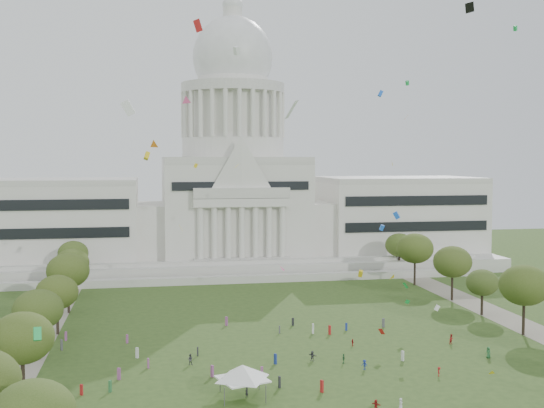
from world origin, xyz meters
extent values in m
plane|color=#324C1D|center=(0.00, 0.00, 0.00)|extent=(400.00, 400.00, 0.00)
cube|color=#BBB8AE|center=(0.00, 115.00, 2.00)|extent=(160.00, 60.00, 4.00)
cube|color=#BBB8AE|center=(0.00, 82.00, 1.00)|extent=(130.00, 3.00, 2.00)
cube|color=#BBB8AE|center=(0.00, 90.00, 2.50)|extent=(140.00, 3.00, 5.00)
cube|color=silver|center=(-55.00, 114.00, 15.00)|extent=(50.00, 34.00, 22.00)
cube|color=silver|center=(55.00, 114.00, 15.00)|extent=(50.00, 34.00, 22.00)
cube|color=silver|center=(-27.00, 112.00, 12.00)|extent=(12.00, 26.00, 16.00)
cube|color=silver|center=(27.00, 112.00, 12.00)|extent=(12.00, 26.00, 16.00)
cube|color=silver|center=(0.00, 114.00, 18.00)|extent=(44.00, 38.00, 28.00)
cube|color=silver|center=(0.00, 94.00, 21.20)|extent=(28.00, 3.00, 2.40)
cube|color=black|center=(-55.00, 96.80, 17.00)|extent=(46.00, 0.40, 11.00)
cube|color=black|center=(55.00, 96.80, 17.00)|extent=(46.00, 0.40, 11.00)
cylinder|color=silver|center=(0.00, 114.00, 37.40)|extent=(32.00, 32.00, 6.00)
cylinder|color=silver|center=(0.00, 114.00, 47.40)|extent=(28.00, 28.00, 14.00)
cylinder|color=#BBB8AE|center=(0.00, 114.00, 55.90)|extent=(32.40, 32.40, 3.00)
cylinder|color=silver|center=(0.00, 114.00, 61.40)|extent=(22.00, 22.00, 8.00)
ellipsoid|color=silver|center=(0.00, 114.00, 65.40)|extent=(25.00, 25.00, 26.20)
cylinder|color=silver|center=(0.00, 114.00, 78.90)|extent=(6.00, 6.00, 5.00)
ellipsoid|color=silver|center=(0.00, 114.00, 81.90)|extent=(6.40, 6.40, 5.12)
cube|color=gray|center=(-48.00, 30.00, 0.02)|extent=(8.00, 160.00, 0.04)
cube|color=gray|center=(48.00, 30.00, 0.02)|extent=(8.00, 160.00, 0.04)
cylinder|color=black|center=(-44.07, -2.96, 2.88)|extent=(0.56, 0.56, 5.75)
ellipsoid|color=#394D16|center=(-44.07, -2.96, 8.97)|extent=(8.86, 8.86, 7.25)
cylinder|color=black|center=(-45.04, 17.30, 2.73)|extent=(0.56, 0.56, 5.47)
ellipsoid|color=#364C18|center=(-45.04, 17.30, 8.53)|extent=(8.42, 8.42, 6.89)
cylinder|color=black|center=(44.17, 17.44, 3.10)|extent=(0.56, 0.56, 6.20)
ellipsoid|color=#334814|center=(44.17, 17.44, 9.68)|extent=(9.55, 9.55, 7.82)
cylinder|color=black|center=(-44.09, 33.92, 2.64)|extent=(0.56, 0.56, 5.27)
ellipsoid|color=#3A4C15|center=(-44.09, 33.92, 8.23)|extent=(8.12, 8.12, 6.65)
cylinder|color=black|center=(44.40, 34.48, 2.28)|extent=(0.56, 0.56, 4.56)
ellipsoid|color=#31461A|center=(44.40, 34.48, 7.11)|extent=(7.01, 7.01, 5.74)
cylinder|color=black|center=(-44.08, 52.42, 3.02)|extent=(0.56, 0.56, 6.03)
ellipsoid|color=#374914|center=(-44.08, 52.42, 9.41)|extent=(9.29, 9.29, 7.60)
cylinder|color=black|center=(44.76, 50.04, 2.98)|extent=(0.56, 0.56, 5.97)
ellipsoid|color=#384818|center=(44.76, 50.04, 9.31)|extent=(9.19, 9.19, 7.52)
cylinder|color=black|center=(-45.22, 71.01, 2.70)|extent=(0.56, 0.56, 5.41)
ellipsoid|color=#384A17|center=(-45.22, 71.01, 8.44)|extent=(8.33, 8.33, 6.81)
cylinder|color=black|center=(43.49, 70.19, 3.19)|extent=(0.56, 0.56, 6.37)
ellipsoid|color=#3B4F17|center=(43.49, 70.19, 9.94)|extent=(9.82, 9.82, 8.03)
cylinder|color=black|center=(-46.87, 89.14, 2.66)|extent=(0.56, 0.56, 5.32)
ellipsoid|color=#384F19|center=(-46.87, 89.14, 8.29)|extent=(8.19, 8.19, 6.70)
cylinder|color=black|center=(45.96, 88.13, 2.73)|extent=(0.56, 0.56, 5.47)
ellipsoid|color=#364F17|center=(45.96, 88.13, 8.53)|extent=(8.42, 8.42, 6.89)
cylinder|color=#4C4C4C|center=(-16.60, -9.92, 1.29)|extent=(0.12, 0.12, 2.58)
cylinder|color=#4C4C4C|center=(-10.83, -9.92, 1.29)|extent=(0.12, 0.12, 2.58)
cylinder|color=#4C4C4C|center=(-16.60, -4.15, 1.29)|extent=(0.12, 0.12, 2.58)
cylinder|color=#4C4C4C|center=(-10.83, -4.15, 1.29)|extent=(0.12, 0.12, 2.58)
cube|color=white|center=(-13.72, -7.04, 2.68)|extent=(7.79, 7.79, 0.21)
pyramid|color=white|center=(-13.72, -7.04, 3.81)|extent=(10.91, 10.91, 2.06)
imported|color=#33723F|center=(30.10, 4.54, 0.97)|extent=(0.94, 1.11, 1.94)
imported|color=#B21E1E|center=(27.69, 13.71, 0.94)|extent=(1.07, 0.90, 1.88)
imported|color=navy|center=(7.32, 2.10, 0.82)|extent=(1.13, 1.14, 1.64)
imported|color=#33723F|center=(4.99, 6.06, 0.79)|extent=(0.66, 0.99, 1.57)
imported|color=#4C4C51|center=(0.20, 8.20, 0.87)|extent=(1.54, 1.63, 1.74)
imported|color=silver|center=(6.79, -15.28, 0.75)|extent=(0.48, 0.74, 1.51)
imported|color=#26262B|center=(-13.13, -7.13, 0.76)|extent=(0.69, 0.67, 1.52)
imported|color=#4C4C51|center=(-20.11, 9.70, 0.92)|extent=(0.99, 0.73, 1.84)
imported|color=#B21E1E|center=(17.75, -3.11, 0.73)|extent=(0.74, 1.05, 1.47)
imported|color=#B21E1E|center=(9.52, 15.73, 0.67)|extent=(0.55, 0.84, 1.34)
imported|color=#B21E1E|center=(3.31, -15.17, 0.75)|extent=(1.35, 1.40, 1.50)
cube|color=#33723F|center=(-32.34, -1.41, 0.87)|extent=(0.49, 0.54, 1.74)
cube|color=#B21E1E|center=(-2.08, -7.00, 0.91)|extent=(0.49, 0.56, 1.82)
cube|color=#4C4C51|center=(19.69, 27.95, 0.91)|extent=(0.48, 0.30, 1.82)
cube|color=#994C8C|center=(-26.88, 9.11, 0.81)|extent=(0.34, 0.47, 1.63)
cube|color=#994C8C|center=(-30.70, 25.04, 0.81)|extent=(0.45, 0.50, 1.62)
cube|color=#B21E1E|center=(-36.31, -1.95, 0.79)|extent=(0.49, 0.46, 1.58)
cube|color=#994C8C|center=(-11.24, 34.89, 0.92)|extent=(0.57, 0.53, 1.85)
cube|color=#4C4C51|center=(-42.00, 22.47, 0.94)|extent=(0.48, 0.58, 1.89)
cube|color=#26262B|center=(-7.77, -3.98, 0.87)|extent=(0.32, 0.48, 1.74)
cube|color=navy|center=(11.63, 26.81, 0.75)|extent=(0.47, 0.39, 1.51)
cube|color=#B21E1E|center=(7.55, 24.30, 0.91)|extent=(0.46, 0.56, 1.81)
cube|color=silver|center=(15.11, 5.54, 0.85)|extent=(0.48, 0.53, 1.71)
cube|color=#4C4C51|center=(-1.78, 27.00, 0.75)|extent=(0.34, 0.45, 1.49)
cube|color=#994C8C|center=(-17.10, 2.83, 0.93)|extent=(0.51, 0.58, 1.85)
cube|color=#994C8C|center=(-9.44, 1.84, 0.77)|extent=(0.42, 0.28, 1.53)
cube|color=#26262B|center=(-18.51, 14.59, 0.77)|extent=(0.28, 0.43, 1.54)
cube|color=silver|center=(4.56, 25.61, 0.97)|extent=(0.36, 0.54, 1.94)
cube|color=#26262B|center=(2.06, 32.54, 0.79)|extent=(0.49, 0.48, 1.58)
cube|color=navy|center=(-6.22, 7.65, 0.86)|extent=(0.49, 0.53, 1.72)
cube|color=#994C8C|center=(-31.31, 4.04, 0.93)|extent=(0.58, 0.50, 1.85)
cube|color=silver|center=(-28.75, 15.19, 0.90)|extent=(0.56, 0.52, 1.80)
cube|color=#994C8C|center=(-42.00, 28.90, 0.86)|extent=(0.44, 0.53, 1.72)
camera|label=1|loc=(-26.48, -100.89, 33.85)|focal=45.00mm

